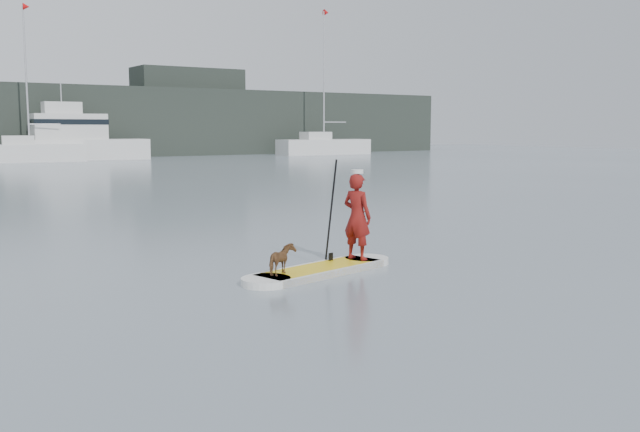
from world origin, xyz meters
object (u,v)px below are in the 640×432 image
paddler (357,217)px  sailboat_f (323,145)px  dog (282,260)px  motor_yacht_a (77,139)px  sailboat_d (29,151)px  paddleboard (320,270)px

paddler → sailboat_f: sailboat_f is taller
sailboat_f → dog: bearing=-121.4°
sailboat_f → motor_yacht_a: 22.36m
dog → sailboat_d: sailboat_d is taller
paddleboard → sailboat_d: sailboat_d is taller
paddler → sailboat_d: sailboat_d is taller
paddler → sailboat_f: bearing=-51.1°
sailboat_d → motor_yacht_a: 4.15m
dog → sailboat_f: bearing=-66.4°
paddleboard → dog: dog is taller
paddleboard → sailboat_d: bearing=71.5°
dog → sailboat_d: bearing=-38.6°
dog → sailboat_f: sailboat_f is taller
paddler → dog: bearing=84.9°
paddleboard → paddler: size_ratio=2.08×
paddler → dog: (-1.82, -0.41, -0.53)m
paddleboard → motor_yacht_a: (8.44, 46.65, 1.59)m
dog → sailboat_d: 45.82m
motor_yacht_a → sailboat_d: bearing=-157.7°
paddleboard → sailboat_f: 54.97m
dog → motor_yacht_a: bearing=-43.0°
paddler → motor_yacht_a: 47.04m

